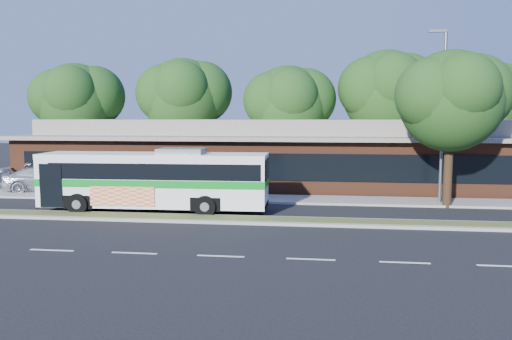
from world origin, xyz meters
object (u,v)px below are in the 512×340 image
at_px(transit_bus, 155,176).
at_px(sidewalk_tree, 458,99).
at_px(sedan, 49,179).
at_px(lamp_post, 442,112).

height_order(transit_bus, sidewalk_tree, sidewalk_tree).
bearing_deg(sedan, lamp_post, -110.23).
distance_m(sedan, sidewalk_tree, 24.08).
xyz_separation_m(lamp_post, sidewalk_tree, (0.60, -0.58, 0.63)).
relative_size(lamp_post, transit_bus, 0.81).
bearing_deg(lamp_post, transit_bus, -165.83).
xyz_separation_m(lamp_post, sedan, (-22.88, 1.80, -4.12)).
height_order(lamp_post, sidewalk_tree, lamp_post).
relative_size(transit_bus, sidewalk_tree, 1.40).
distance_m(lamp_post, transit_bus, 15.05).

